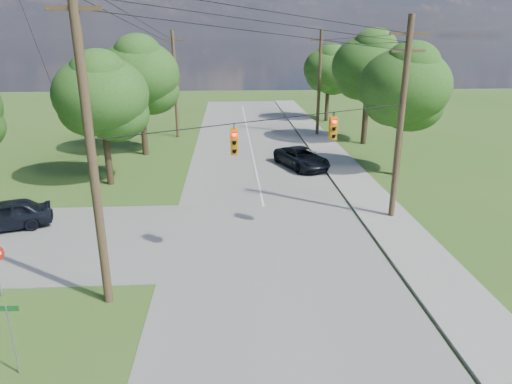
{
  "coord_description": "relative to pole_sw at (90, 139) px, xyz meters",
  "views": [
    {
      "loc": [
        0.07,
        -14.87,
        9.51
      ],
      "look_at": [
        1.25,
        5.0,
        2.67
      ],
      "focal_mm": 32.0,
      "sensor_mm": 36.0,
      "label": 1
    }
  ],
  "objects": [
    {
      "name": "tree_w_mid",
      "position": [
        -2.4,
        22.6,
        0.35
      ],
      "size": [
        6.4,
        6.4,
        9.22
      ],
      "color": "#423321",
      "rests_on": "ground"
    },
    {
      "name": "pole_north_e",
      "position": [
        13.5,
        29.6,
        -1.1
      ],
      "size": [
        2.0,
        0.32,
        10.0
      ],
      "color": "brown",
      "rests_on": "ground"
    },
    {
      "name": "tree_e_near",
      "position": [
        16.6,
        15.6,
        0.02
      ],
      "size": [
        6.2,
        6.2,
        8.81
      ],
      "color": "#423321",
      "rests_on": "ground"
    },
    {
      "name": "tree_e_far",
      "position": [
        16.1,
        37.6,
        -0.31
      ],
      "size": [
        5.8,
        5.8,
        8.32
      ],
      "color": "#423321",
      "rests_on": "ground"
    },
    {
      "name": "pole_ne",
      "position": [
        13.5,
        7.6,
        -0.76
      ],
      "size": [
        2.0,
        0.32,
        10.5
      ],
      "color": "brown",
      "rests_on": "ground"
    },
    {
      "name": "pole_sw",
      "position": [
        0.0,
        0.0,
        0.0
      ],
      "size": [
        2.0,
        0.32,
        12.0
      ],
      "color": "brown",
      "rests_on": "ground"
    },
    {
      "name": "tree_e_mid",
      "position": [
        17.1,
        25.6,
        0.68
      ],
      "size": [
        6.6,
        6.6,
        9.64
      ],
      "color": "#423321",
      "rests_on": "ground"
    },
    {
      "name": "traffic_signals",
      "position": [
        7.15,
        4.03,
        -0.73
      ],
      "size": [
        4.91,
        3.27,
        1.05
      ],
      "color": "orange",
      "rests_on": "ground"
    },
    {
      "name": "ground",
      "position": [
        4.6,
        -0.4,
        -6.23
      ],
      "size": [
        140.0,
        140.0,
        0.0
      ],
      "primitive_type": "plane",
      "color": "#345B1E",
      "rests_on": "ground"
    },
    {
      "name": "tree_w_near",
      "position": [
        -3.4,
        14.6,
        -0.3
      ],
      "size": [
        6.0,
        6.0,
        8.4
      ],
      "color": "#423321",
      "rests_on": "ground"
    },
    {
      "name": "tree_w_far",
      "position": [
        -4.4,
        32.6,
        0.02
      ],
      "size": [
        6.0,
        6.0,
        8.73
      ],
      "color": "#423321",
      "rests_on": "ground"
    },
    {
      "name": "pole_north_w",
      "position": [
        -0.4,
        29.6,
        -1.1
      ],
      "size": [
        2.0,
        0.32,
        10.0
      ],
      "color": "brown",
      "rests_on": "ground"
    },
    {
      "name": "sidewalk_east",
      "position": [
        13.3,
        4.6,
        -6.17
      ],
      "size": [
        2.6,
        100.0,
        0.12
      ],
      "primitive_type": "cube",
      "color": "gray",
      "rests_on": "ground"
    },
    {
      "name": "power_lines",
      "position": [
        6.1,
        11.14,
        2.93
      ],
      "size": [
        13.93,
        29.62,
        4.93
      ],
      "color": "black",
      "rests_on": "ground"
    },
    {
      "name": "main_road",
      "position": [
        6.6,
        4.6,
        -6.21
      ],
      "size": [
        10.0,
        100.0,
        0.03
      ],
      "primitive_type": "cube",
      "color": "gray",
      "rests_on": "ground"
    },
    {
      "name": "car_main_north",
      "position": [
        10.1,
        17.84,
        -5.46
      ],
      "size": [
        4.23,
        5.82,
        1.47
      ],
      "primitive_type": "imported",
      "rotation": [
        0.0,
        0.0,
        0.38
      ],
      "color": "black",
      "rests_on": "main_road"
    },
    {
      "name": "street_name_sign",
      "position": [
        -1.71,
        -3.8,
        -4.72
      ],
      "size": [
        0.7,
        0.06,
        2.32
      ],
      "rotation": [
        0.0,
        0.0,
        -0.04
      ],
      "color": "gray",
      "rests_on": "ground"
    },
    {
      "name": "car_cross_dark",
      "position": [
        -6.92,
        7.16,
        -5.43
      ],
      "size": [
        4.84,
        3.25,
        1.53
      ],
      "primitive_type": "imported",
      "rotation": [
        0.0,
        0.0,
        -1.22
      ],
      "color": "black",
      "rests_on": "cross_road"
    }
  ]
}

